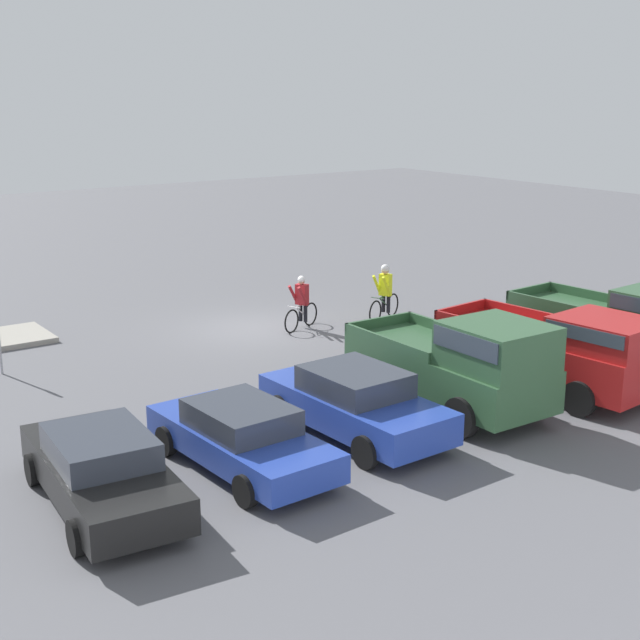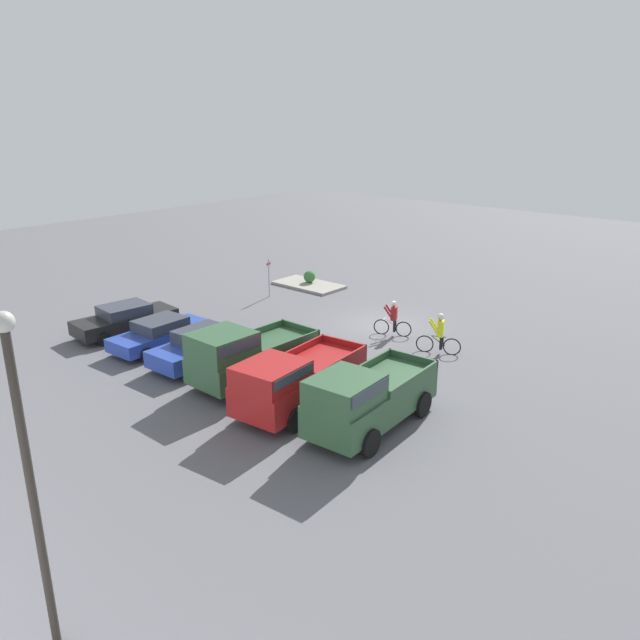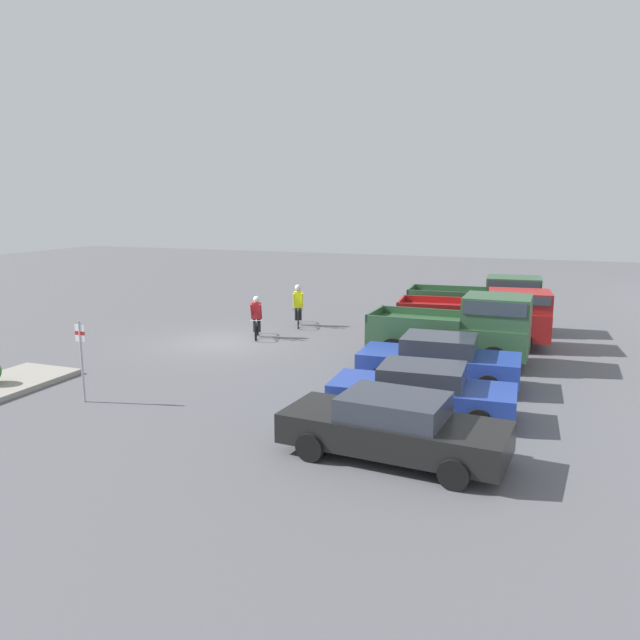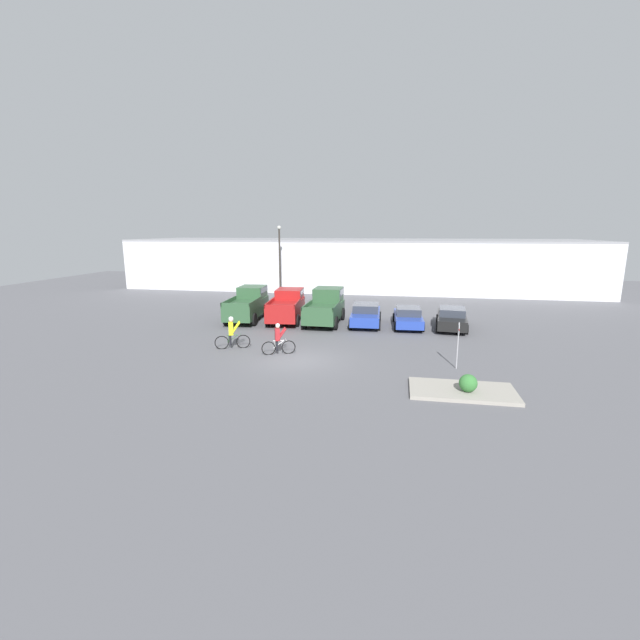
{
  "view_description": "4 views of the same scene",
  "coord_description": "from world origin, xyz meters",
  "px_view_note": "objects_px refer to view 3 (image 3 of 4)",
  "views": [
    {
      "loc": [
        13.5,
        22.54,
        7.14
      ],
      "look_at": [
        0.39,
        4.05,
        1.2
      ],
      "focal_mm": 50.0,
      "sensor_mm": 36.0,
      "label": 1
    },
    {
      "loc": [
        -16.31,
        23.36,
        9.69
      ],
      "look_at": [
        0.39,
        4.05,
        1.2
      ],
      "focal_mm": 35.0,
      "sensor_mm": 36.0,
      "label": 2
    },
    {
      "loc": [
        20.25,
        11.48,
        5.26
      ],
      "look_at": [
        0.39,
        4.05,
        1.2
      ],
      "focal_mm": 35.0,
      "sensor_mm": 36.0,
      "label": 3
    },
    {
      "loc": [
        4.74,
        -19.78,
        6.33
      ],
      "look_at": [
        0.39,
        4.05,
        1.2
      ],
      "focal_mm": 24.0,
      "sensor_mm": 36.0,
      "label": 4
    }
  ],
  "objects_px": {
    "pickup_truck_1": "(484,316)",
    "cyclist_0": "(257,317)",
    "pickup_truck_2": "(464,328)",
    "fire_lane_sign": "(81,353)",
    "sedan_1": "(422,390)",
    "sedan_2": "(393,427)",
    "cyclist_1": "(298,305)",
    "sedan_0": "(439,360)",
    "pickup_truck_0": "(483,302)"
  },
  "relations": [
    {
      "from": "sedan_1",
      "to": "sedan_2",
      "type": "height_order",
      "value": "sedan_2"
    },
    {
      "from": "pickup_truck_2",
      "to": "fire_lane_sign",
      "type": "bearing_deg",
      "value": -49.08
    },
    {
      "from": "pickup_truck_2",
      "to": "cyclist_1",
      "type": "xyz_separation_m",
      "value": [
        -3.89,
        -7.47,
        -0.28
      ]
    },
    {
      "from": "pickup_truck_0",
      "to": "fire_lane_sign",
      "type": "bearing_deg",
      "value": -33.71
    },
    {
      "from": "sedan_0",
      "to": "sedan_2",
      "type": "relative_size",
      "value": 0.96
    },
    {
      "from": "sedan_2",
      "to": "fire_lane_sign",
      "type": "distance_m",
      "value": 8.64
    },
    {
      "from": "fire_lane_sign",
      "to": "sedan_0",
      "type": "bearing_deg",
      "value": 119.71
    },
    {
      "from": "cyclist_0",
      "to": "sedan_1",
      "type": "bearing_deg",
      "value": 49.42
    },
    {
      "from": "pickup_truck_2",
      "to": "sedan_2",
      "type": "height_order",
      "value": "pickup_truck_2"
    },
    {
      "from": "pickup_truck_1",
      "to": "pickup_truck_2",
      "type": "height_order",
      "value": "pickup_truck_2"
    },
    {
      "from": "sedan_1",
      "to": "cyclist_0",
      "type": "distance_m",
      "value": 10.33
    },
    {
      "from": "sedan_1",
      "to": "sedan_0",
      "type": "bearing_deg",
      "value": -178.48
    },
    {
      "from": "pickup_truck_0",
      "to": "cyclist_1",
      "type": "xyz_separation_m",
      "value": [
        1.74,
        -7.5,
        -0.27
      ]
    },
    {
      "from": "cyclist_1",
      "to": "fire_lane_sign",
      "type": "height_order",
      "value": "fire_lane_sign"
    },
    {
      "from": "fire_lane_sign",
      "to": "sedan_1",
      "type": "bearing_deg",
      "value": 103.51
    },
    {
      "from": "pickup_truck_0",
      "to": "pickup_truck_2",
      "type": "xyz_separation_m",
      "value": [
        5.63,
        -0.03,
        0.01
      ]
    },
    {
      "from": "pickup_truck_1",
      "to": "cyclist_1",
      "type": "bearing_deg",
      "value": -97.61
    },
    {
      "from": "pickup_truck_1",
      "to": "sedan_1",
      "type": "height_order",
      "value": "pickup_truck_1"
    },
    {
      "from": "sedan_0",
      "to": "cyclist_1",
      "type": "relative_size",
      "value": 2.55
    },
    {
      "from": "pickup_truck_2",
      "to": "cyclist_0",
      "type": "height_order",
      "value": "pickup_truck_2"
    },
    {
      "from": "pickup_truck_1",
      "to": "fire_lane_sign",
      "type": "bearing_deg",
      "value": -41.15
    },
    {
      "from": "sedan_2",
      "to": "pickup_truck_1",
      "type": "bearing_deg",
      "value": 176.94
    },
    {
      "from": "sedan_2",
      "to": "cyclist_1",
      "type": "relative_size",
      "value": 2.65
    },
    {
      "from": "sedan_0",
      "to": "sedan_2",
      "type": "height_order",
      "value": "sedan_0"
    },
    {
      "from": "fire_lane_sign",
      "to": "pickup_truck_2",
      "type": "bearing_deg",
      "value": 130.92
    },
    {
      "from": "cyclist_0",
      "to": "fire_lane_sign",
      "type": "distance_m",
      "value": 8.84
    },
    {
      "from": "pickup_truck_1",
      "to": "cyclist_1",
      "type": "distance_m",
      "value": 7.89
    },
    {
      "from": "pickup_truck_1",
      "to": "pickup_truck_2",
      "type": "relative_size",
      "value": 1.08
    },
    {
      "from": "sedan_2",
      "to": "cyclist_1",
      "type": "bearing_deg",
      "value": -149.57
    },
    {
      "from": "pickup_truck_1",
      "to": "cyclist_0",
      "type": "relative_size",
      "value": 3.34
    },
    {
      "from": "cyclist_0",
      "to": "cyclist_1",
      "type": "height_order",
      "value": "cyclist_1"
    },
    {
      "from": "pickup_truck_2",
      "to": "cyclist_0",
      "type": "distance_m",
      "value": 8.17
    },
    {
      "from": "pickup_truck_1",
      "to": "sedan_0",
      "type": "relative_size",
      "value": 1.21
    },
    {
      "from": "pickup_truck_2",
      "to": "sedan_1",
      "type": "xyz_separation_m",
      "value": [
        5.59,
        -0.23,
        -0.53
      ]
    },
    {
      "from": "sedan_2",
      "to": "cyclist_0",
      "type": "distance_m",
      "value": 12.32
    },
    {
      "from": "cyclist_1",
      "to": "sedan_0",
      "type": "bearing_deg",
      "value": 46.99
    },
    {
      "from": "sedan_0",
      "to": "sedan_1",
      "type": "bearing_deg",
      "value": 1.52
    },
    {
      "from": "pickup_truck_0",
      "to": "pickup_truck_2",
      "type": "relative_size",
      "value": 1.03
    },
    {
      "from": "pickup_truck_0",
      "to": "sedan_2",
      "type": "xyz_separation_m",
      "value": [
        14.03,
        -0.29,
        -0.49
      ]
    },
    {
      "from": "pickup_truck_0",
      "to": "sedan_1",
      "type": "bearing_deg",
      "value": -1.35
    },
    {
      "from": "pickup_truck_1",
      "to": "sedan_1",
      "type": "xyz_separation_m",
      "value": [
        8.44,
        -0.58,
        -0.43
      ]
    },
    {
      "from": "sedan_2",
      "to": "pickup_truck_2",
      "type": "bearing_deg",
      "value": 178.24
    },
    {
      "from": "pickup_truck_0",
      "to": "cyclist_1",
      "type": "distance_m",
      "value": 7.71
    },
    {
      "from": "pickup_truck_0",
      "to": "pickup_truck_2",
      "type": "distance_m",
      "value": 5.63
    },
    {
      "from": "pickup_truck_2",
      "to": "cyclist_1",
      "type": "height_order",
      "value": "pickup_truck_2"
    },
    {
      "from": "pickup_truck_1",
      "to": "cyclist_1",
      "type": "relative_size",
      "value": 3.09
    },
    {
      "from": "sedan_0",
      "to": "sedan_1",
      "type": "xyz_separation_m",
      "value": [
        2.8,
        0.07,
        -0.08
      ]
    },
    {
      "from": "sedan_0",
      "to": "sedan_1",
      "type": "height_order",
      "value": "sedan_0"
    },
    {
      "from": "cyclist_0",
      "to": "fire_lane_sign",
      "type": "xyz_separation_m",
      "value": [
        8.79,
        -0.76,
        0.52
      ]
    },
    {
      "from": "sedan_2",
      "to": "fire_lane_sign",
      "type": "bearing_deg",
      "value": -94.88
    }
  ]
}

